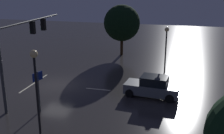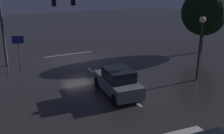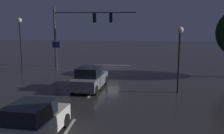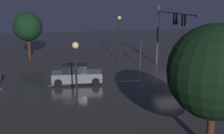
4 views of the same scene
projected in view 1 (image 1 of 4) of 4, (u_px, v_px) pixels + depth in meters
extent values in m
plane|color=#2D2B2B|center=(56.00, 85.00, 24.97)|extent=(80.00, 80.00, 0.00)
cylinder|color=#383A3D|center=(1.00, 69.00, 18.72)|extent=(0.22, 0.22, 6.58)
cylinder|color=#383A3D|center=(32.00, 21.00, 22.08)|extent=(8.95, 0.14, 0.14)
cube|color=black|center=(33.00, 28.00, 22.25)|extent=(0.32, 0.36, 1.00)
sphere|color=black|center=(30.00, 24.00, 22.20)|extent=(0.20, 0.20, 0.20)
sphere|color=black|center=(31.00, 28.00, 22.30)|extent=(0.20, 0.20, 0.20)
sphere|color=#19F24C|center=(31.00, 32.00, 22.39)|extent=(0.20, 0.20, 0.20)
cube|color=black|center=(43.00, 25.00, 23.91)|extent=(0.32, 0.36, 1.00)
sphere|color=black|center=(41.00, 21.00, 23.86)|extent=(0.20, 0.20, 0.20)
sphere|color=black|center=(41.00, 24.00, 23.95)|extent=(0.20, 0.20, 0.20)
sphere|color=#19F24C|center=(42.00, 28.00, 24.05)|extent=(0.20, 0.20, 0.20)
cube|color=beige|center=(98.00, 89.00, 24.01)|extent=(0.16, 2.20, 0.01)
cube|color=beige|center=(169.00, 96.00, 22.58)|extent=(0.16, 2.20, 0.01)
cube|color=beige|center=(34.00, 83.00, 25.49)|extent=(5.00, 0.16, 0.01)
cube|color=slate|center=(152.00, 89.00, 22.44)|extent=(2.20, 4.45, 0.80)
cube|color=black|center=(154.00, 80.00, 22.16)|extent=(1.79, 2.24, 0.68)
cylinder|color=black|center=(130.00, 93.00, 22.29)|extent=(0.28, 0.70, 0.68)
cylinder|color=black|center=(135.00, 86.00, 23.80)|extent=(0.28, 0.70, 0.68)
cylinder|color=black|center=(170.00, 99.00, 21.25)|extent=(0.28, 0.70, 0.68)
cylinder|color=black|center=(173.00, 91.00, 22.76)|extent=(0.28, 0.70, 0.68)
sphere|color=#F9EFC6|center=(124.00, 88.00, 22.54)|extent=(0.20, 0.20, 0.20)
sphere|color=#F9EFC6|center=(129.00, 83.00, 23.70)|extent=(0.20, 0.20, 0.20)
cylinder|color=black|center=(166.00, 52.00, 27.80)|extent=(0.14, 0.14, 4.28)
sphere|color=#F9D88C|center=(167.00, 29.00, 27.12)|extent=(0.44, 0.44, 0.44)
cylinder|color=black|center=(37.00, 98.00, 15.97)|extent=(0.14, 0.14, 4.93)
sphere|color=#F9D88C|center=(34.00, 54.00, 15.20)|extent=(0.44, 0.44, 0.44)
cylinder|color=#383A3D|center=(39.00, 92.00, 19.46)|extent=(0.09, 0.09, 3.00)
cube|color=navy|center=(38.00, 77.00, 19.12)|extent=(0.88, 0.31, 0.60)
cylinder|color=#382314|center=(122.00, 45.00, 35.36)|extent=(0.36, 0.36, 2.34)
sphere|color=black|center=(122.00, 23.00, 34.53)|extent=(4.53, 4.53, 4.53)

